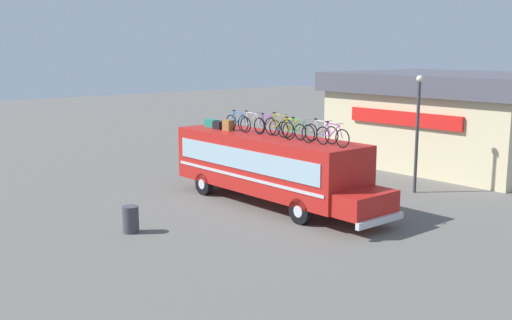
{
  "coord_description": "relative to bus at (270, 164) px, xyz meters",
  "views": [
    {
      "loc": [
        18.44,
        -16.26,
        6.25
      ],
      "look_at": [
        -0.68,
        0.0,
        1.71
      ],
      "focal_mm": 42.84,
      "sensor_mm": 36.0,
      "label": 1
    }
  ],
  "objects": [
    {
      "name": "rooftop_bicycle_3",
      "position": [
        -0.4,
        0.15,
        1.54
      ],
      "size": [
        1.63,
        0.44,
        0.87
      ],
      "color": "black",
      "rests_on": "bus"
    },
    {
      "name": "street_lamp",
      "position": [
        2.64,
        6.25,
        1.32
      ],
      "size": [
        0.29,
        0.29,
        5.17
      ],
      "color": "#38383D",
      "rests_on": "ground"
    },
    {
      "name": "luggage_bag_3",
      "position": [
        -2.44,
        -0.25,
        1.4
      ],
      "size": [
        0.47,
        0.33,
        0.45
      ],
      "primitive_type": "cube",
      "color": "olive",
      "rests_on": "bus"
    },
    {
      "name": "roadside_building",
      "position": [
        -0.15,
        13.51,
        0.92
      ],
      "size": [
        11.9,
        9.42,
        5.01
      ],
      "color": "beige",
      "rests_on": "ground"
    },
    {
      "name": "bus",
      "position": [
        0.0,
        0.0,
        0.0
      ],
      "size": [
        10.56,
        2.6,
        2.82
      ],
      "color": "red",
      "rests_on": "ground"
    },
    {
      "name": "trash_bin",
      "position": [
        -0.14,
        -6.35,
        -1.18
      ],
      "size": [
        0.57,
        0.57,
        0.94
      ],
      "primitive_type": "cylinder",
      "color": "#3F3F47",
      "rests_on": "ground"
    },
    {
      "name": "rooftop_bicycle_7",
      "position": [
        2.58,
        0.23,
        1.55
      ],
      "size": [
        1.71,
        0.44,
        0.89
      ],
      "color": "black",
      "rests_on": "bus"
    },
    {
      "name": "rooftop_bicycle_8",
      "position": [
        3.44,
        -0.08,
        1.55
      ],
      "size": [
        1.62,
        0.44,
        0.89
      ],
      "color": "black",
      "rests_on": "bus"
    },
    {
      "name": "rooftop_bicycle_2",
      "position": [
        -1.16,
        -0.05,
        1.56
      ],
      "size": [
        1.77,
        0.44,
        0.93
      ],
      "color": "black",
      "rests_on": "bus"
    },
    {
      "name": "rooftop_bicycle_1",
      "position": [
        -1.89,
        -0.16,
        1.55
      ],
      "size": [
        1.67,
        0.44,
        0.9
      ],
      "color": "black",
      "rests_on": "bus"
    },
    {
      "name": "rooftop_bicycle_5",
      "position": [
        1.15,
        0.06,
        1.53
      ],
      "size": [
        1.61,
        0.44,
        0.86
      ],
      "color": "black",
      "rests_on": "bus"
    },
    {
      "name": "rooftop_bicycle_6",
      "position": [
        1.82,
        -0.22,
        1.56
      ],
      "size": [
        1.75,
        0.44,
        0.92
      ],
      "color": "black",
      "rests_on": "bus"
    },
    {
      "name": "luggage_bag_1",
      "position": [
        -3.91,
        -0.08,
        1.34
      ],
      "size": [
        0.72,
        0.34,
        0.34
      ],
      "primitive_type": "cube",
      "color": "#1E7F66",
      "rests_on": "bus"
    },
    {
      "name": "luggage_bag_2",
      "position": [
        -3.1,
        -0.22,
        1.34
      ],
      "size": [
        0.5,
        0.46,
        0.34
      ],
      "primitive_type": "cube",
      "color": "black",
      "rests_on": "bus"
    },
    {
      "name": "rooftop_bicycle_4",
      "position": [
        0.34,
        0.13,
        1.57
      ],
      "size": [
        1.7,
        0.44,
        0.96
      ],
      "color": "black",
      "rests_on": "bus"
    },
    {
      "name": "ground_plane",
      "position": [
        -0.22,
        -0.0,
        -1.65
      ],
      "size": [
        120.0,
        120.0,
        0.0
      ],
      "primitive_type": "plane",
      "color": "#605E59"
    }
  ]
}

